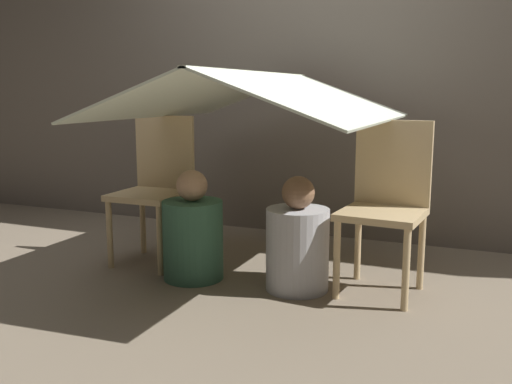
{
  "coord_description": "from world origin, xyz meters",
  "views": [
    {
      "loc": [
        1.2,
        -2.65,
        1.06
      ],
      "look_at": [
        0.0,
        0.25,
        0.5
      ],
      "focal_mm": 40.0,
      "sensor_mm": 36.0,
      "label": 1
    }
  ],
  "objects_px": {
    "chair_left": "(156,183)",
    "person_front": "(193,235)",
    "chair_right": "(386,199)",
    "person_second": "(297,244)"
  },
  "relations": [
    {
      "from": "chair_left",
      "to": "person_front",
      "type": "xyz_separation_m",
      "value": [
        0.38,
        -0.23,
        -0.24
      ]
    },
    {
      "from": "chair_right",
      "to": "person_front",
      "type": "relative_size",
      "value": 1.45
    },
    {
      "from": "person_front",
      "to": "person_second",
      "type": "bearing_deg",
      "value": 4.73
    },
    {
      "from": "chair_right",
      "to": "person_second",
      "type": "height_order",
      "value": "chair_right"
    },
    {
      "from": "chair_left",
      "to": "chair_right",
      "type": "xyz_separation_m",
      "value": [
        1.41,
        -0.0,
        0.0
      ]
    },
    {
      "from": "chair_left",
      "to": "person_second",
      "type": "xyz_separation_m",
      "value": [
        0.98,
        -0.18,
        -0.24
      ]
    },
    {
      "from": "chair_right",
      "to": "person_second",
      "type": "relative_size",
      "value": 1.46
    },
    {
      "from": "chair_left",
      "to": "person_second",
      "type": "bearing_deg",
      "value": -10.25
    },
    {
      "from": "chair_right",
      "to": "person_front",
      "type": "bearing_deg",
      "value": -162.43
    },
    {
      "from": "person_front",
      "to": "person_second",
      "type": "xyz_separation_m",
      "value": [
        0.6,
        0.05,
        -0.0
      ]
    }
  ]
}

